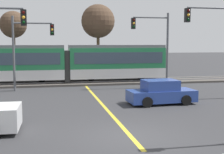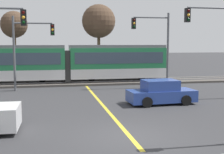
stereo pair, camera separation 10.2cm
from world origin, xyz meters
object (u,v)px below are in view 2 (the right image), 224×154
traffic_light_far_right (156,39)px  bare_tree_west (14,25)px  sedan_crossing (161,93)px  traffic_light_mid_right (224,35)px  bare_tree_east (99,22)px  light_rail_tram (67,62)px  traffic_light_far_left (28,43)px

traffic_light_far_right → bare_tree_west: bearing=142.7°
sedan_crossing → traffic_light_far_right: 7.72m
traffic_light_mid_right → bare_tree_west: bare_tree_west is taller
traffic_light_far_right → bare_tree_east: size_ratio=0.80×
light_rail_tram → traffic_light_mid_right: traffic_light_mid_right is taller
bare_tree_west → traffic_light_far_left: bearing=-77.7°
traffic_light_far_right → bare_tree_east: bare_tree_east is taller
traffic_light_far_right → bare_tree_east: bearing=113.9°
traffic_light_mid_right → bare_tree_west: 21.38m
traffic_light_far_left → bare_tree_west: size_ratio=0.83×
sedan_crossing → bare_tree_west: (-10.36, 16.02, 4.94)m
light_rail_tram → bare_tree_west: bearing=134.7°
sedan_crossing → bare_tree_east: size_ratio=0.54×
traffic_light_mid_right → bare_tree_east: bearing=114.3°
traffic_light_mid_right → traffic_light_far_left: traffic_light_mid_right is taller
sedan_crossing → bare_tree_east: bare_tree_east is taller
traffic_light_far_left → light_rail_tram: bearing=47.7°
traffic_light_mid_right → traffic_light_far_right: bearing=114.9°
traffic_light_mid_right → bare_tree_east: bare_tree_east is taller
sedan_crossing → bare_tree_west: bare_tree_west is taller
bare_tree_west → traffic_light_far_right: bearing=-37.3°
traffic_light_mid_right → bare_tree_east: 15.31m
light_rail_tram → sedan_crossing: (5.22, -10.82, -1.35)m
sedan_crossing → traffic_light_mid_right: size_ratio=0.65×
traffic_light_far_right → traffic_light_far_left: 10.44m
traffic_light_mid_right → traffic_light_far_right: size_ratio=1.05×
sedan_crossing → traffic_light_far_left: (-8.44, 7.28, 3.12)m
traffic_light_far_right → bare_tree_west: bare_tree_west is taller
traffic_light_mid_right → bare_tree_west: (-15.01, 15.17, 1.29)m
light_rail_tram → bare_tree_east: bare_tree_east is taller
bare_tree_west → light_rail_tram: bearing=-45.3°
light_rail_tram → traffic_light_far_left: 5.11m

